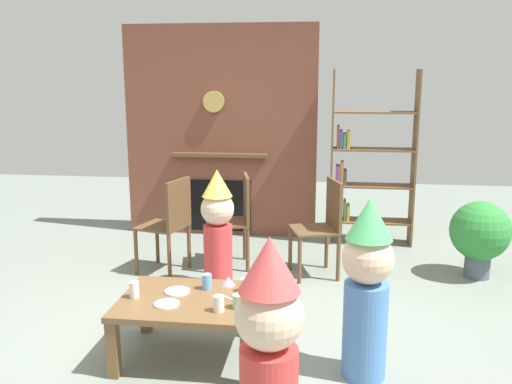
% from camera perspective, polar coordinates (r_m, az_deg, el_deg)
% --- Properties ---
extents(ground_plane, '(12.00, 12.00, 0.00)m').
position_cam_1_polar(ground_plane, '(4.08, -2.89, -14.52)').
color(ground_plane, gray).
extents(brick_fireplace_feature, '(2.20, 0.28, 2.40)m').
position_cam_1_polar(brick_fireplace_feature, '(6.34, -3.65, 6.21)').
color(brick_fireplace_feature, brown).
rests_on(brick_fireplace_feature, ground_plane).
extents(bookshelf, '(0.90, 0.28, 1.90)m').
position_cam_1_polar(bookshelf, '(6.09, 11.27, 2.64)').
color(bookshelf, brown).
rests_on(bookshelf, ground_plane).
extents(coffee_table, '(0.92, 0.71, 0.41)m').
position_cam_1_polar(coffee_table, '(3.66, -6.83, -11.87)').
color(coffee_table, brown).
rests_on(coffee_table, ground_plane).
extents(paper_cup_near_left, '(0.07, 0.07, 0.09)m').
position_cam_1_polar(paper_cup_near_left, '(3.70, -1.04, -9.70)').
color(paper_cup_near_left, silver).
rests_on(paper_cup_near_left, coffee_table).
extents(paper_cup_near_right, '(0.08, 0.08, 0.09)m').
position_cam_1_polar(paper_cup_near_right, '(3.46, -1.80, -11.33)').
color(paper_cup_near_right, '#8CD18C').
rests_on(paper_cup_near_right, coffee_table).
extents(paper_cup_center, '(0.06, 0.06, 0.11)m').
position_cam_1_polar(paper_cup_center, '(3.69, -12.58, -9.93)').
color(paper_cup_center, silver).
rests_on(paper_cup_center, coffee_table).
extents(paper_cup_far_left, '(0.07, 0.07, 0.11)m').
position_cam_1_polar(paper_cup_far_left, '(3.76, -5.15, -9.29)').
color(paper_cup_far_left, '#669EE0').
rests_on(paper_cup_far_left, coffee_table).
extents(paper_cup_far_right, '(0.07, 0.07, 0.10)m').
position_cam_1_polar(paper_cup_far_right, '(3.42, -3.92, -11.54)').
color(paper_cup_far_right, silver).
rests_on(paper_cup_far_right, coffee_table).
extents(paper_plate_front, '(0.16, 0.16, 0.01)m').
position_cam_1_polar(paper_plate_front, '(3.56, -9.30, -11.46)').
color(paper_plate_front, white).
rests_on(paper_plate_front, coffee_table).
extents(paper_plate_rear, '(0.17, 0.17, 0.01)m').
position_cam_1_polar(paper_plate_rear, '(3.74, -8.21, -10.22)').
color(paper_plate_rear, white).
rests_on(paper_plate_rear, coffee_table).
extents(birthday_cake_slice, '(0.10, 0.10, 0.06)m').
position_cam_1_polar(birthday_cake_slice, '(3.82, -2.92, -9.23)').
color(birthday_cake_slice, pink).
rests_on(birthday_cake_slice, coffee_table).
extents(table_fork, '(0.13, 0.10, 0.01)m').
position_cam_1_polar(table_fork, '(3.61, -2.78, -11.05)').
color(table_fork, silver).
rests_on(table_fork, coffee_table).
extents(child_with_cone_hat, '(0.31, 0.31, 1.14)m').
position_cam_1_polar(child_with_cone_hat, '(2.58, 1.36, -16.14)').
color(child_with_cone_hat, '#D13838').
rests_on(child_with_cone_hat, ground_plane).
extents(child_in_pink, '(0.31, 0.31, 1.13)m').
position_cam_1_polar(child_in_pink, '(3.39, 11.48, -9.42)').
color(child_in_pink, '#4C7FC6').
rests_on(child_in_pink, ground_plane).
extents(child_by_the_chairs, '(0.29, 0.29, 1.05)m').
position_cam_1_polar(child_by_the_chairs, '(4.75, -4.02, -3.54)').
color(child_by_the_chairs, '#D13838').
rests_on(child_by_the_chairs, ground_plane).
extents(dining_chair_left, '(0.49, 0.49, 0.90)m').
position_cam_1_polar(dining_chair_left, '(5.16, -8.92, -2.90)').
color(dining_chair_left, brown).
rests_on(dining_chair_left, ground_plane).
extents(dining_chair_middle, '(0.48, 0.48, 0.90)m').
position_cam_1_polar(dining_chair_middle, '(5.28, -2.00, -2.43)').
color(dining_chair_middle, brown).
rests_on(dining_chair_middle, ground_plane).
extents(dining_chair_right, '(0.50, 0.50, 0.90)m').
position_cam_1_polar(dining_chair_right, '(5.07, 7.10, -3.11)').
color(dining_chair_right, brown).
rests_on(dining_chair_right, ground_plane).
extents(potted_plant_tall, '(0.54, 0.54, 0.72)m').
position_cam_1_polar(potted_plant_tall, '(5.40, 22.33, -3.98)').
color(potted_plant_tall, '#4C5660').
rests_on(potted_plant_tall, ground_plane).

